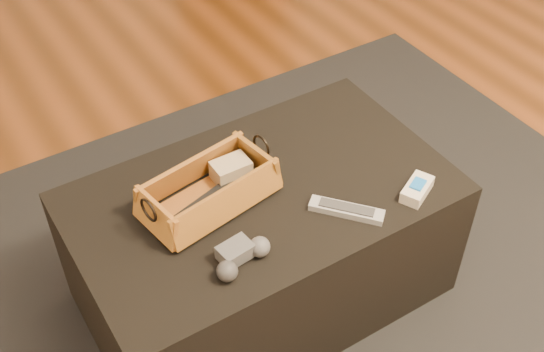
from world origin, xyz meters
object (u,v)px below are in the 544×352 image
tv_remote (207,203)px  game_controller (240,256)px  cream_gadget (417,189)px  silver_remote (347,210)px  ottoman (262,244)px  wicker_basket (209,191)px

tv_remote → game_controller: 0.20m
tv_remote → cream_gadget: 0.54m
tv_remote → silver_remote: 0.35m
ottoman → silver_remote: silver_remote is taller
ottoman → game_controller: (-0.17, -0.18, 0.24)m
silver_remote → tv_remote: bearing=145.7°
ottoman → tv_remote: 0.28m
wicker_basket → silver_remote: wicker_basket is taller
tv_remote → silver_remote: tv_remote is taller
wicker_basket → cream_gadget: size_ratio=3.21×
game_controller → wicker_basket: bearing=81.2°
game_controller → cream_gadget: game_controller is taller
tv_remote → game_controller: (-0.02, -0.20, 0.00)m
game_controller → silver_remote: size_ratio=0.95×
ottoman → tv_remote: size_ratio=5.34×
tv_remote → wicker_basket: bearing=30.9°
silver_remote → wicker_basket: bearing=142.1°
ottoman → silver_remote: bearing=-52.0°
tv_remote → game_controller: size_ratio=1.15×
ottoman → tv_remote: (-0.15, 0.02, 0.23)m
tv_remote → game_controller: bearing=-111.1°
wicker_basket → silver_remote: bearing=-37.9°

